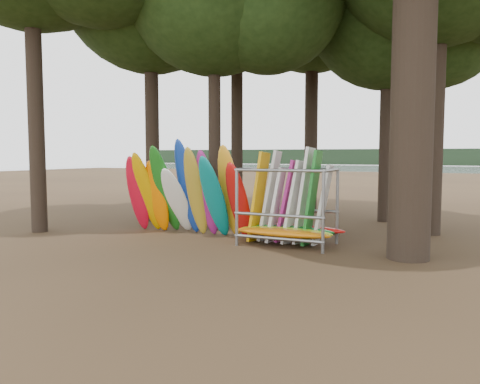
% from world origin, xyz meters
% --- Properties ---
extents(ground, '(120.00, 120.00, 0.00)m').
position_xyz_m(ground, '(0.00, 0.00, 0.00)').
color(ground, '#47331E').
rests_on(ground, ground).
extents(lake, '(160.00, 160.00, 0.00)m').
position_xyz_m(lake, '(0.00, 60.00, 0.00)').
color(lake, gray).
rests_on(lake, ground).
extents(far_shore, '(160.00, 4.00, 4.00)m').
position_xyz_m(far_shore, '(0.00, 110.00, 2.00)').
color(far_shore, black).
rests_on(far_shore, ground).
extents(oak_3, '(7.10, 7.10, 11.28)m').
position_xyz_m(oak_3, '(3.26, 6.61, 8.18)').
color(oak_3, black).
rests_on(oak_3, ground).
extents(kayak_row, '(4.64, 1.93, 3.24)m').
position_xyz_m(kayak_row, '(-2.06, 0.62, 1.35)').
color(kayak_row, red).
rests_on(kayak_row, ground).
extents(storage_rack, '(3.19, 1.52, 2.86)m').
position_xyz_m(storage_rack, '(1.51, 0.48, 1.05)').
color(storage_rack, gray).
rests_on(storage_rack, ground).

